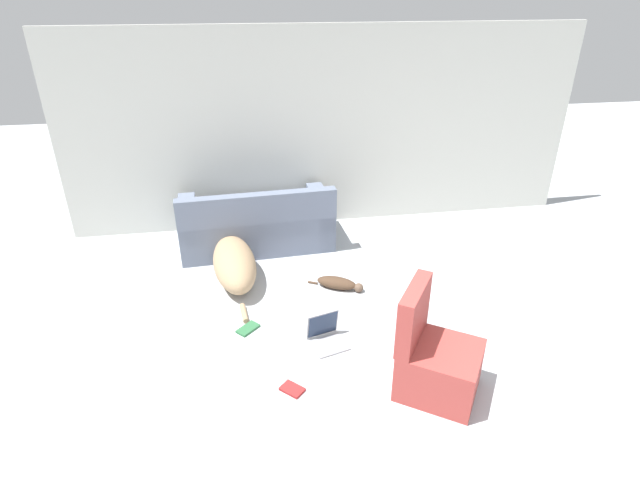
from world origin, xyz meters
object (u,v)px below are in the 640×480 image
couch (257,225)px  dog (234,261)px  book_red (292,389)px  book_green (248,329)px  side_chair (434,359)px  cat (339,283)px  laptop_open (325,333)px

couch → dog: 0.76m
book_red → book_green: bearing=110.7°
book_red → dog: bearing=103.0°
book_red → book_green: size_ratio=0.91×
couch → side_chair: bearing=111.4°
cat → book_green: size_ratio=2.42×
cat → book_green: (-0.98, -0.57, -0.05)m
laptop_open → side_chair: (0.73, -0.73, 0.21)m
couch → cat: bearing=122.0°
book_red → couch: bearing=93.1°
laptop_open → book_green: laptop_open is taller
laptop_open → side_chair: 1.06m
dog → book_red: dog is taller
book_green → side_chair: 1.77m
couch → laptop_open: (0.51, -1.98, -0.19)m
side_chair → book_green: bearing=89.1°
book_red → side_chair: size_ratio=0.24×
couch → book_red: size_ratio=8.56×
book_red → side_chair: 1.15m
couch → laptop_open: 2.05m
dog → cat: (1.09, -0.43, -0.14)m
dog → book_red: (0.43, -1.85, -0.18)m
dog → side_chair: side_chair is taller
couch → laptop_open: size_ratio=4.92×
book_green → side_chair: bearing=-35.2°
laptop_open → book_red: size_ratio=1.74×
laptop_open → book_green: size_ratio=1.59×
dog → laptop_open: 1.51m
dog → book_green: dog is taller
couch → book_green: (-0.18, -1.70, -0.27)m
cat → side_chair: size_ratio=0.63×
dog → laptop_open: bearing=-154.0°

